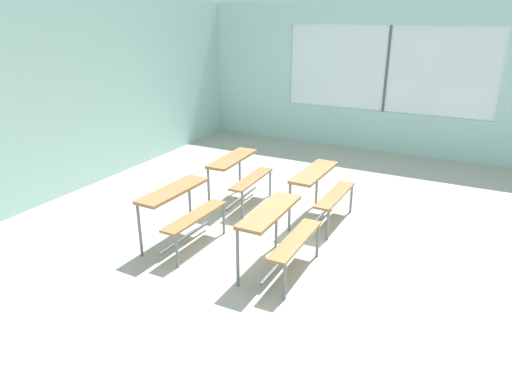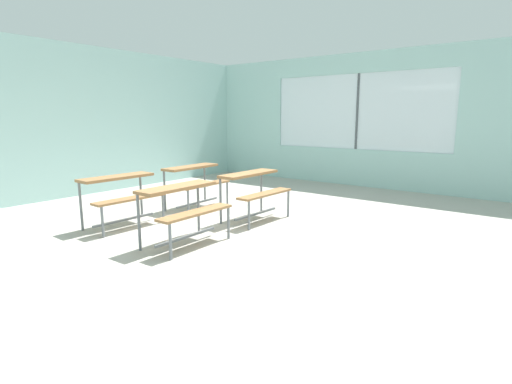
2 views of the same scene
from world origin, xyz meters
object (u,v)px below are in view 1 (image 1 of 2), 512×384
Objects in this scene: desk_bench_r1c1 at (239,169)px; desk_bench_r1c0 at (181,204)px; desk_bench_r0c1 at (321,184)px; desk_bench_r0c0 at (278,226)px.

desk_bench_r1c0 is at bearing 178.08° from desk_bench_r1c1.
desk_bench_r1c1 is at bearing 89.58° from desk_bench_r0c1.
desk_bench_r1c0 is at bearing 88.30° from desk_bench_r0c0.
desk_bench_r1c1 is at bearing 1.92° from desk_bench_r1c0.
desk_bench_r0c1 and desk_bench_r1c0 have the same top height.
desk_bench_r0c0 is 1.35m from desk_bench_r1c0.
desk_bench_r1c0 and desk_bench_r1c1 have the same top height.
desk_bench_r0c0 is at bearing -89.41° from desk_bench_r1c0.
desk_bench_r0c1 is 0.99× the size of desk_bench_r1c0.
desk_bench_r1c1 is (1.50, 0.01, 0.00)m from desk_bench_r1c0.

